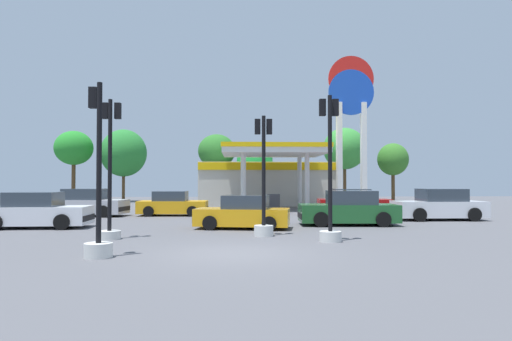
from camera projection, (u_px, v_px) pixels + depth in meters
ground_plane at (233, 253)px, 12.59m from camera, size 90.00×90.00×0.00m
gas_station at (267, 181)px, 38.05m from camera, size 11.31×13.78×4.54m
station_pole_sign at (351, 112)px, 35.10m from camera, size 3.59×0.56×11.91m
car_0 at (348, 209)px, 20.58m from camera, size 4.52×2.18×1.59m
car_1 at (243, 213)px, 19.07m from camera, size 4.21×2.35×1.43m
car_2 at (439, 206)px, 23.30m from camera, size 4.57×2.11×1.63m
car_3 at (37, 212)px, 19.33m from camera, size 4.41×2.11×1.56m
car_4 at (173, 205)px, 26.23m from camera, size 4.07×1.95×1.44m
car_5 at (87, 204)px, 25.82m from camera, size 4.64×2.46×1.59m
car_6 at (354, 203)px, 27.09m from camera, size 4.43×2.18×1.55m
traffic_signal_0 at (98, 212)px, 11.90m from camera, size 0.74×0.74×4.69m
traffic_signal_1 at (264, 197)px, 16.52m from camera, size 0.71×0.71×4.46m
traffic_signal_2 at (330, 193)px, 14.99m from camera, size 0.74×0.74×4.93m
traffic_signal_3 at (110, 191)px, 15.68m from camera, size 0.78×0.78×4.92m
tree_0 at (74, 148)px, 43.13m from camera, size 3.62×3.62×6.88m
tree_1 at (124, 153)px, 43.78m from camera, size 4.46×4.46×7.10m
tree_2 at (217, 151)px, 44.29m from camera, size 3.70×3.70×6.67m
tree_3 at (255, 160)px, 42.85m from camera, size 3.45×3.45×5.74m
tree_4 at (345, 149)px, 44.41m from camera, size 4.24×4.24×7.33m
tree_5 at (393, 160)px, 44.98m from camera, size 3.09×3.09×5.84m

